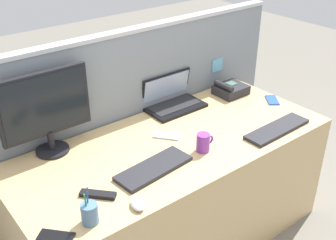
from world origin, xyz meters
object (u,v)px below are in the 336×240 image
(pen_cup, at_px, (90,213))
(laptop, at_px, (171,99))
(desktop_monitor, at_px, (46,109))
(desk_phone, at_px, (230,89))
(keyboard_main, at_px, (277,129))
(tv_remote, at_px, (98,194))
(cell_phone_blue_case, at_px, (272,100))
(coffee_mug, at_px, (203,142))
(computer_mouse_right_hand, at_px, (138,204))
(cell_phone_black_slab, at_px, (56,237))
(cell_phone_silver_slab, at_px, (166,136))
(keyboard_spare, at_px, (154,168))

(pen_cup, bearing_deg, laptop, 33.82)
(desktop_monitor, bearing_deg, laptop, 0.91)
(laptop, relative_size, desk_phone, 1.81)
(keyboard_main, distance_m, tv_remote, 1.14)
(cell_phone_blue_case, relative_size, coffee_mug, 1.28)
(computer_mouse_right_hand, xyz_separation_m, tv_remote, (-0.10, 0.18, -0.01))
(desk_phone, height_order, pen_cup, pen_cup)
(computer_mouse_right_hand, distance_m, coffee_mug, 0.57)
(desk_phone, relative_size, cell_phone_blue_case, 1.47)
(desk_phone, bearing_deg, keyboard_main, -105.64)
(computer_mouse_right_hand, bearing_deg, pen_cup, -174.05)
(desktop_monitor, bearing_deg, cell_phone_black_slab, -113.32)
(pen_cup, bearing_deg, coffee_mug, 8.84)
(cell_phone_silver_slab, bearing_deg, cell_phone_blue_case, -43.36)
(desktop_monitor, distance_m, computer_mouse_right_hand, 0.72)
(computer_mouse_right_hand, bearing_deg, desktop_monitor, 115.77)
(coffee_mug, bearing_deg, laptop, 69.21)
(cell_phone_black_slab, bearing_deg, cell_phone_blue_case, -32.59)
(keyboard_main, bearing_deg, tv_remote, 172.48)
(cell_phone_black_slab, relative_size, coffee_mug, 1.34)
(desk_phone, xyz_separation_m, computer_mouse_right_hand, (-1.18, -0.58, -0.02))
(keyboard_main, relative_size, cell_phone_black_slab, 3.08)
(tv_remote, relative_size, coffee_mug, 1.54)
(desktop_monitor, xyz_separation_m, cell_phone_silver_slab, (0.58, -0.27, -0.25))
(computer_mouse_right_hand, height_order, cell_phone_black_slab, computer_mouse_right_hand)
(desk_phone, distance_m, cell_phone_silver_slab, 0.72)
(pen_cup, bearing_deg, cell_phone_black_slab, 176.95)
(laptop, bearing_deg, keyboard_spare, -135.84)
(computer_mouse_right_hand, height_order, tv_remote, computer_mouse_right_hand)
(computer_mouse_right_hand, bearing_deg, keyboard_spare, 55.96)
(keyboard_spare, xyz_separation_m, coffee_mug, (0.32, -0.02, 0.04))
(tv_remote, bearing_deg, cell_phone_silver_slab, -21.07)
(cell_phone_black_slab, xyz_separation_m, tv_remote, (0.27, 0.12, 0.01))
(computer_mouse_right_hand, distance_m, cell_phone_blue_case, 1.37)
(desktop_monitor, xyz_separation_m, keyboard_spare, (0.33, -0.49, -0.25))
(computer_mouse_right_hand, height_order, coffee_mug, coffee_mug)
(pen_cup, bearing_deg, keyboard_main, 0.29)
(laptop, distance_m, cell_phone_blue_case, 0.69)
(desk_phone, xyz_separation_m, cell_phone_blue_case, (0.15, -0.25, -0.03))
(desk_phone, bearing_deg, pen_cup, -159.00)
(computer_mouse_right_hand, height_order, cell_phone_blue_case, computer_mouse_right_hand)
(tv_remote, bearing_deg, cell_phone_black_slab, 162.52)
(desk_phone, distance_m, tv_remote, 1.35)
(cell_phone_silver_slab, bearing_deg, desk_phone, -24.34)
(laptop, height_order, pen_cup, laptop)
(cell_phone_silver_slab, xyz_separation_m, cell_phone_blue_case, (0.85, -0.07, 0.00))
(keyboard_main, height_order, tv_remote, keyboard_main)
(cell_phone_blue_case, bearing_deg, cell_phone_black_slab, -132.95)
(keyboard_spare, xyz_separation_m, computer_mouse_right_hand, (-0.22, -0.18, 0.01))
(desktop_monitor, bearing_deg, keyboard_main, -28.74)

